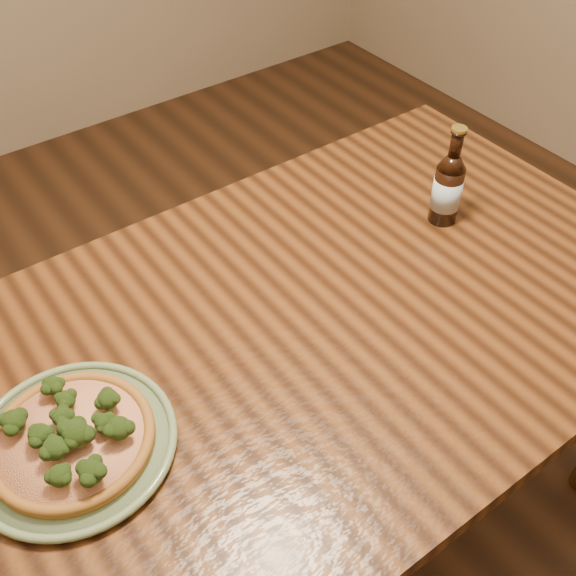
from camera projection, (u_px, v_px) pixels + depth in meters
ground at (308, 556)px, 1.69m from camera, size 4.50×4.50×0.00m
table at (284, 366)px, 1.29m from camera, size 1.60×0.90×0.75m
plate at (73, 444)px, 1.05m from camera, size 0.32×0.32×0.02m
pizza at (71, 438)px, 1.04m from camera, size 0.26×0.26×0.07m
beer_bottle at (448, 187)px, 1.41m from camera, size 0.06×0.06×0.23m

